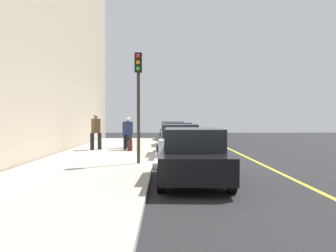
# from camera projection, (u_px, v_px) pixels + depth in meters

# --- Properties ---
(ground_plane) EXTENTS (56.00, 56.00, 0.00)m
(ground_plane) POSITION_uv_depth(u_px,v_px,m) (178.00, 161.00, 15.23)
(ground_plane) COLOR black
(sidewalk) EXTENTS (28.00, 4.60, 0.15)m
(sidewalk) POSITION_uv_depth(u_px,v_px,m) (100.00, 159.00, 15.19)
(sidewalk) COLOR #A39E93
(sidewalk) RESTS_ON ground
(lane_stripe_centre) EXTENTS (28.00, 0.14, 0.01)m
(lane_stripe_centre) POSITION_uv_depth(u_px,v_px,m) (253.00, 160.00, 15.27)
(lane_stripe_centre) COLOR gold
(lane_stripe_centre) RESTS_ON ground
(snow_bank_curb) EXTENTS (4.17, 0.56, 0.22)m
(snow_bank_curb) POSITION_uv_depth(u_px,v_px,m) (162.00, 159.00, 14.69)
(snow_bank_curb) COLOR white
(snow_bank_curb) RESTS_ON ground
(parked_car_charcoal) EXTENTS (4.54, 2.00, 1.51)m
(parked_car_charcoal) POSITION_uv_depth(u_px,v_px,m) (172.00, 131.00, 27.73)
(parked_car_charcoal) COLOR black
(parked_car_charcoal) RESTS_ON ground
(parked_car_white) EXTENTS (4.31, 2.02, 1.51)m
(parked_car_white) POSITION_uv_depth(u_px,v_px,m) (177.00, 135.00, 21.79)
(parked_car_white) COLOR black
(parked_car_white) RESTS_ON ground
(parked_car_silver) EXTENTS (4.62, 1.99, 1.51)m
(parked_car_silver) POSITION_uv_depth(u_px,v_px,m) (180.00, 141.00, 16.48)
(parked_car_silver) COLOR black
(parked_car_silver) RESTS_ON ground
(parked_car_black) EXTENTS (4.38, 2.02, 1.51)m
(parked_car_black) POSITION_uv_depth(u_px,v_px,m) (194.00, 155.00, 10.10)
(parked_car_black) COLOR black
(parked_car_black) RESTS_ON ground
(pedestrian_grey_coat) EXTENTS (0.54, 0.52, 1.68)m
(pedestrian_grey_coat) POSITION_uv_depth(u_px,v_px,m) (128.00, 132.00, 19.92)
(pedestrian_grey_coat) COLOR black
(pedestrian_grey_coat) RESTS_ON sidewalk
(pedestrian_navy_coat) EXTENTS (0.53, 0.51, 1.67)m
(pedestrian_navy_coat) POSITION_uv_depth(u_px,v_px,m) (128.00, 133.00, 18.58)
(pedestrian_navy_coat) COLOR black
(pedestrian_navy_coat) RESTS_ON sidewalk
(pedestrian_brown_coat) EXTENTS (0.59, 0.55, 1.85)m
(pedestrian_brown_coat) POSITION_uv_depth(u_px,v_px,m) (96.00, 131.00, 18.66)
(pedestrian_brown_coat) COLOR black
(pedestrian_brown_coat) RESTS_ON sidewalk
(traffic_light_pole) EXTENTS (0.35, 0.26, 4.01)m
(traffic_light_pole) POSITION_uv_depth(u_px,v_px,m) (138.00, 88.00, 13.06)
(traffic_light_pole) COLOR #2D2D19
(traffic_light_pole) RESTS_ON sidewalk
(rolling_suitcase) EXTENTS (0.34, 0.22, 0.85)m
(rolling_suitcase) POSITION_uv_depth(u_px,v_px,m) (130.00, 146.00, 18.14)
(rolling_suitcase) COLOR #471E19
(rolling_suitcase) RESTS_ON sidewalk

